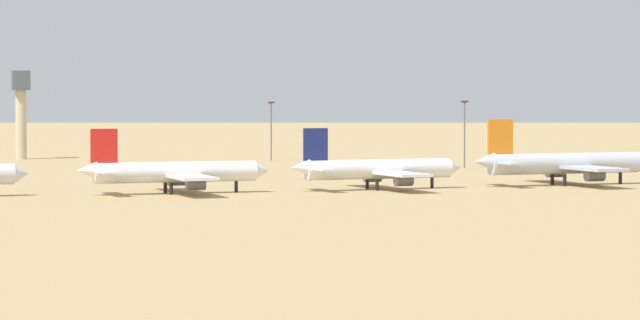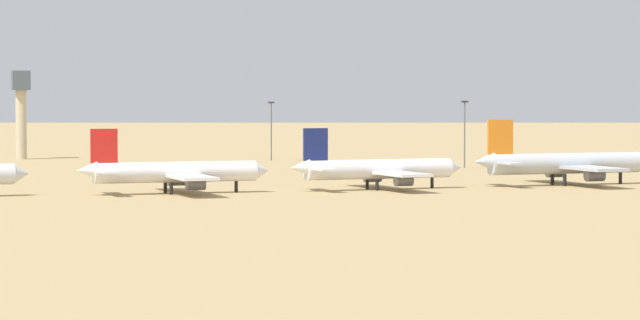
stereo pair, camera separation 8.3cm
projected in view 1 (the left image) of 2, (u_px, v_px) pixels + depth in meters
ground at (272, 191)px, 309.05m from camera, size 4000.00×4000.00×0.00m
ridge_east at (275, 74)px, 1346.62m from camera, size 357.32×346.16×70.42m
ridge_far_east at (518, 75)px, 1505.15m from camera, size 315.22×198.87×71.70m
parked_jet_red_3 at (174, 172)px, 299.90m from camera, size 38.40×32.24×12.69m
parked_jet_navy_4 at (377, 169)px, 312.38m from camera, size 37.98×32.11×12.54m
parked_jet_orange_5 at (564, 164)px, 327.36m from camera, size 42.33×35.63×13.98m
control_tower at (21, 106)px, 454.57m from camera, size 5.20×5.20×25.96m
light_pole_mid at (271, 127)px, 445.45m from camera, size 1.80×0.50×16.95m
light_pole_east at (465, 130)px, 402.69m from camera, size 1.80×0.50×17.45m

